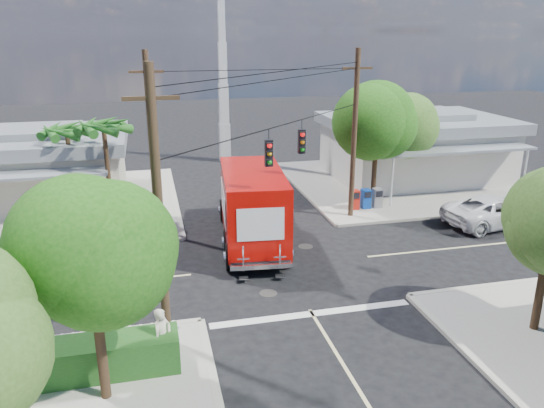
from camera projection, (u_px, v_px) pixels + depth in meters
name	position (u px, v px, depth m)	size (l,w,h in m)	color
ground	(283.00, 265.00, 23.23)	(120.00, 120.00, 0.00)	black
sidewalk_ne	(398.00, 183.00, 35.67)	(14.12, 14.12, 0.14)	#9D988E
sidewalk_nw	(55.00, 206.00, 30.87)	(14.12, 14.12, 0.14)	#9D988E
road_markings	(291.00, 280.00, 21.87)	(32.00, 32.00, 0.01)	beige
building_ne	(415.00, 145.00, 36.33)	(11.80, 10.20, 4.50)	silver
building_nw	(35.00, 165.00, 31.42)	(10.80, 10.20, 4.30)	beige
radio_tower	(223.00, 88.00, 40.08)	(0.80, 0.80, 17.00)	silver
tree_sw_front	(91.00, 258.00, 13.37)	(3.88, 3.78, 6.03)	#422D1C
tree_ne_front	(378.00, 125.00, 29.59)	(4.21, 4.14, 6.66)	#422D1C
tree_ne_back	(401.00, 127.00, 32.38)	(3.77, 3.66, 5.82)	#422D1C
palm_nw_front	(104.00, 129.00, 26.94)	(3.01, 3.08, 5.59)	#422D1C
palm_nw_back	(67.00, 133.00, 28.00)	(3.01, 3.08, 5.19)	#422D1C
utility_poles	(239.00, 155.00, 22.91)	(12.00, 10.68, 9.00)	#473321
picket_fence	(81.00, 345.00, 16.12)	(5.94, 0.06, 1.00)	silver
hedge_sw	(71.00, 361.00, 15.34)	(6.20, 1.20, 1.10)	#1B4418
vending_boxes	(366.00, 199.00, 30.18)	(1.90, 0.50, 1.10)	#AE190E
delivery_truck	(252.00, 205.00, 25.19)	(3.56, 8.89, 3.75)	black
parked_car	(496.00, 211.00, 27.86)	(2.61, 5.67, 1.58)	silver
pedestrian	(163.00, 337.00, 15.84)	(0.68, 0.45, 1.86)	beige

